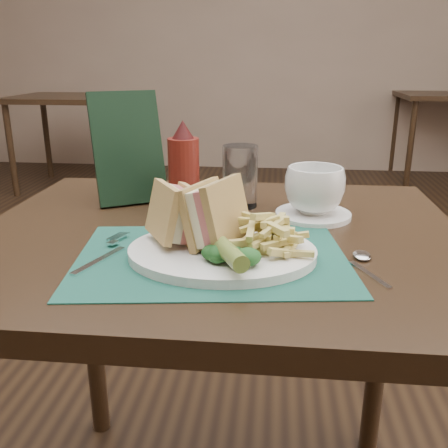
% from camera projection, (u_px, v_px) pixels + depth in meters
% --- Properties ---
extents(floor, '(7.00, 7.00, 0.00)m').
position_uv_depth(floor, '(236.00, 396.00, 1.63)').
color(floor, black).
rests_on(floor, ground).
extents(wall_back, '(6.00, 0.00, 6.00)m').
position_uv_depth(wall_back, '(265.00, 168.00, 4.93)').
color(wall_back, gray).
rests_on(wall_back, ground).
extents(table_main, '(0.90, 0.75, 0.75)m').
position_uv_depth(table_main, '(218.00, 400.00, 1.04)').
color(table_main, black).
rests_on(table_main, ground).
extents(table_bg_left, '(0.90, 0.75, 0.75)m').
position_uv_depth(table_bg_left, '(75.00, 142.00, 4.10)').
color(table_bg_left, black).
rests_on(table_bg_left, ground).
extents(table_bg_right, '(0.90, 0.75, 0.75)m').
position_uv_depth(table_bg_right, '(448.00, 137.00, 4.37)').
color(table_bg_right, black).
rests_on(table_bg_right, ground).
extents(placemat, '(0.46, 0.36, 0.00)m').
position_uv_depth(placemat, '(212.00, 257.00, 0.80)').
color(placemat, '#184F41').
rests_on(placemat, table_main).
extents(plate, '(0.31, 0.25, 0.01)m').
position_uv_depth(plate, '(222.00, 252.00, 0.79)').
color(plate, white).
rests_on(plate, placemat).
extents(sandwich_half_a, '(0.11, 0.12, 0.10)m').
position_uv_depth(sandwich_half_a, '(163.00, 215.00, 0.80)').
color(sandwich_half_a, tan).
rests_on(sandwich_half_a, plate).
extents(sandwich_half_b, '(0.11, 0.13, 0.11)m').
position_uv_depth(sandwich_half_b, '(204.00, 211.00, 0.80)').
color(sandwich_half_b, tan).
rests_on(sandwich_half_b, plate).
extents(kale_garnish, '(0.11, 0.08, 0.03)m').
position_uv_depth(kale_garnish, '(226.00, 252.00, 0.74)').
color(kale_garnish, '#163D1A').
rests_on(kale_garnish, plate).
extents(pickle_spear, '(0.07, 0.12, 0.03)m').
position_uv_depth(pickle_spear, '(227.00, 251.00, 0.72)').
color(pickle_spear, '#5C752C').
rests_on(pickle_spear, plate).
extents(fries_pile, '(0.18, 0.20, 0.06)m').
position_uv_depth(fries_pile, '(268.00, 227.00, 0.80)').
color(fries_pile, '#D0C168').
rests_on(fries_pile, plate).
extents(fork, '(0.09, 0.17, 0.01)m').
position_uv_depth(fork, '(105.00, 251.00, 0.80)').
color(fork, silver).
rests_on(fork, placemat).
extents(spoon, '(0.09, 0.15, 0.01)m').
position_uv_depth(spoon, '(367.00, 266.00, 0.75)').
color(spoon, silver).
rests_on(spoon, table_main).
extents(saucer, '(0.16, 0.16, 0.01)m').
position_uv_depth(saucer, '(313.00, 215.00, 1.00)').
color(saucer, white).
rests_on(saucer, table_main).
extents(coffee_cup, '(0.15, 0.15, 0.09)m').
position_uv_depth(coffee_cup, '(314.00, 190.00, 0.98)').
color(coffee_cup, white).
rests_on(coffee_cup, saucer).
extents(drinking_glass, '(0.08, 0.08, 0.13)m').
position_uv_depth(drinking_glass, '(240.00, 176.00, 1.05)').
color(drinking_glass, silver).
rests_on(drinking_glass, table_main).
extents(ketchup_bottle, '(0.07, 0.07, 0.19)m').
position_uv_depth(ketchup_bottle, '(184.00, 166.00, 1.01)').
color(ketchup_bottle, '#611710').
rests_on(ketchup_bottle, table_main).
extents(check_presenter, '(0.17, 0.15, 0.24)m').
position_uv_depth(check_presenter, '(128.00, 148.00, 1.07)').
color(check_presenter, black).
rests_on(check_presenter, table_main).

